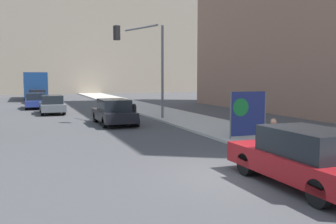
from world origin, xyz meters
TOP-DOWN VIEW (x-y plane):
  - ground_plane at (0.00, 0.00)m, footprint 160.00×160.00m
  - sidewalk_curb at (4.22, 15.00)m, footprint 3.84×90.00m
  - seated_protester at (2.93, 2.29)m, footprint 0.93×0.77m
  - protest_banner at (3.58, 5.06)m, footprint 1.82×0.06m
  - traffic_light_pole at (1.59, 13.52)m, footprint 3.50×3.26m
  - parked_car_curbside at (1.11, -1.46)m, footprint 1.82×4.61m
  - car_on_road_nearest at (-0.74, 12.64)m, footprint 1.84×4.64m
  - car_on_road_midblock at (-3.72, 20.73)m, footprint 1.73×4.44m
  - car_on_road_distant at (-4.76, 26.21)m, footprint 1.82×4.60m
  - car_on_road_far_lane at (-4.47, 33.29)m, footprint 1.88×4.12m
  - city_bus_on_road at (-4.52, 40.25)m, footprint 2.56×10.83m
  - motorcycle_on_road at (0.27, 11.82)m, footprint 0.28×2.17m

SIDE VIEW (x-z plane):
  - ground_plane at x=0.00m, z-range 0.00..0.00m
  - sidewalk_curb at x=4.22m, z-range 0.00..0.12m
  - motorcycle_on_road at x=0.27m, z-range -0.09..1.18m
  - car_on_road_distant at x=-4.76m, z-range 0.01..1.38m
  - car_on_road_midblock at x=-3.72m, z-range 0.00..1.41m
  - car_on_road_far_lane at x=-4.47m, z-range 0.00..1.45m
  - seated_protester at x=2.93m, z-range 0.15..1.31m
  - car_on_road_nearest at x=-0.74m, z-range 0.00..1.49m
  - parked_car_curbside at x=1.11m, z-range -0.01..1.50m
  - protest_banner at x=3.58m, z-range 0.18..2.22m
  - city_bus_on_road at x=-4.52m, z-range 0.25..3.55m
  - traffic_light_pole at x=1.59m, z-range 1.19..7.16m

